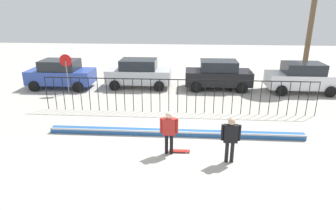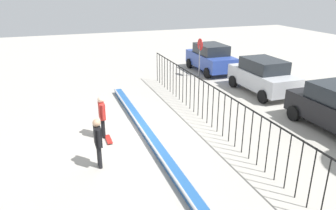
% 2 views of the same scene
% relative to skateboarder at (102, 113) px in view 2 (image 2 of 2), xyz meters
% --- Properties ---
extents(ground_plane, '(60.00, 60.00, 0.00)m').
position_rel_skateboarder_xyz_m(ground_plane, '(0.15, 1.17, -1.02)').
color(ground_plane, '#ADA89E').
extents(bowl_coping_ledge, '(11.00, 0.40, 0.27)m').
position_rel_skateboarder_xyz_m(bowl_coping_ledge, '(0.15, 1.64, -0.90)').
color(bowl_coping_ledge, '#235699').
rests_on(bowl_coping_ledge, ground).
extents(perimeter_fence, '(14.04, 0.04, 1.79)m').
position_rel_skateboarder_xyz_m(perimeter_fence, '(0.15, 4.47, 0.08)').
color(perimeter_fence, black).
rests_on(perimeter_fence, ground).
extents(skateboarder, '(0.69, 0.26, 1.71)m').
position_rel_skateboarder_xyz_m(skateboarder, '(0.00, 0.00, 0.00)').
color(skateboarder, black).
rests_on(skateboarder, ground).
extents(skateboard, '(0.80, 0.20, 0.07)m').
position_rel_skateboarder_xyz_m(skateboard, '(0.40, 0.13, -0.96)').
color(skateboard, '#A51E19').
rests_on(skateboard, ground).
extents(camera_operator, '(0.69, 0.26, 1.71)m').
position_rel_skateboarder_xyz_m(camera_operator, '(2.20, -0.47, 0.01)').
color(camera_operator, black).
rests_on(camera_operator, ground).
extents(parked_car_blue, '(4.30, 2.12, 1.90)m').
position_rel_skateboarder_xyz_m(parked_car_blue, '(-7.85, 8.66, -0.05)').
color(parked_car_blue, '#2D479E').
rests_on(parked_car_blue, ground).
extents(parked_car_silver, '(4.30, 2.12, 1.90)m').
position_rel_skateboarder_xyz_m(parked_car_silver, '(-2.67, 9.24, -0.05)').
color(parked_car_silver, '#B7BABF').
rests_on(parked_car_silver, ground).
extents(stop_sign, '(0.76, 0.07, 2.50)m').
position_rel_skateboarder_xyz_m(stop_sign, '(-6.85, 7.34, 0.59)').
color(stop_sign, slate).
rests_on(stop_sign, ground).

